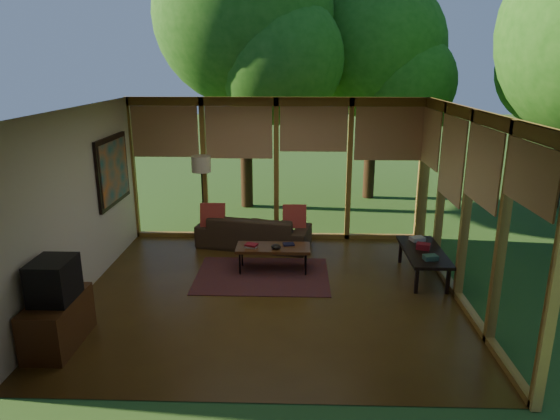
{
  "coord_description": "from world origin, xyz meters",
  "views": [
    {
      "loc": [
        0.38,
        -6.75,
        3.28
      ],
      "look_at": [
        0.13,
        0.7,
        1.09
      ],
      "focal_mm": 32.0,
      "sensor_mm": 36.0,
      "label": 1
    }
  ],
  "objects_px": {
    "sofa": "(254,231)",
    "television": "(54,280)",
    "media_cabinet": "(58,322)",
    "floor_lamp": "(201,169)",
    "coffee_table": "(273,248)",
    "side_console": "(423,253)"
  },
  "relations": [
    {
      "from": "media_cabinet",
      "to": "television",
      "type": "height_order",
      "value": "television"
    },
    {
      "from": "television",
      "to": "side_console",
      "type": "distance_m",
      "value": 5.33
    },
    {
      "from": "sofa",
      "to": "coffee_table",
      "type": "xyz_separation_m",
      "value": [
        0.41,
        -1.15,
        0.09
      ]
    },
    {
      "from": "media_cabinet",
      "to": "television",
      "type": "distance_m",
      "value": 0.55
    },
    {
      "from": "television",
      "to": "coffee_table",
      "type": "distance_m",
      "value": 3.42
    },
    {
      "from": "sofa",
      "to": "coffee_table",
      "type": "relative_size",
      "value": 1.71
    },
    {
      "from": "sofa",
      "to": "media_cabinet",
      "type": "relative_size",
      "value": 2.05
    },
    {
      "from": "sofa",
      "to": "floor_lamp",
      "type": "height_order",
      "value": "floor_lamp"
    },
    {
      "from": "sofa",
      "to": "media_cabinet",
      "type": "bearing_deg",
      "value": 70.7
    },
    {
      "from": "media_cabinet",
      "to": "floor_lamp",
      "type": "height_order",
      "value": "floor_lamp"
    },
    {
      "from": "floor_lamp",
      "to": "coffee_table",
      "type": "height_order",
      "value": "floor_lamp"
    },
    {
      "from": "coffee_table",
      "to": "floor_lamp",
      "type": "bearing_deg",
      "value": 134.13
    },
    {
      "from": "media_cabinet",
      "to": "side_console",
      "type": "relative_size",
      "value": 0.71
    },
    {
      "from": "media_cabinet",
      "to": "floor_lamp",
      "type": "distance_m",
      "value": 4.08
    },
    {
      "from": "television",
      "to": "floor_lamp",
      "type": "distance_m",
      "value": 3.96
    },
    {
      "from": "sofa",
      "to": "side_console",
      "type": "relative_size",
      "value": 1.46
    },
    {
      "from": "television",
      "to": "sofa",
      "type": "bearing_deg",
      "value": 59.5
    },
    {
      "from": "television",
      "to": "coffee_table",
      "type": "xyz_separation_m",
      "value": [
        2.46,
        2.33,
        -0.46
      ]
    },
    {
      "from": "sofa",
      "to": "television",
      "type": "xyz_separation_m",
      "value": [
        -2.05,
        -3.48,
        0.55
      ]
    },
    {
      "from": "floor_lamp",
      "to": "coffee_table",
      "type": "distance_m",
      "value": 2.25
    },
    {
      "from": "media_cabinet",
      "to": "television",
      "type": "xyz_separation_m",
      "value": [
        0.02,
        0.0,
        0.55
      ]
    },
    {
      "from": "sofa",
      "to": "television",
      "type": "relative_size",
      "value": 3.73
    }
  ]
}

